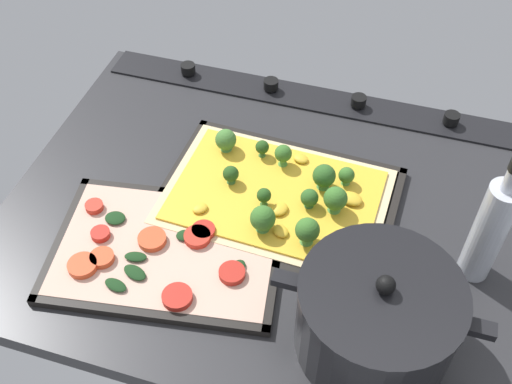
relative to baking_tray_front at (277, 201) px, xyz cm
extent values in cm
cube|color=#28282B|center=(0.31, 1.86, -1.87)|extent=(83.75, 64.13, 3.00)
cube|color=black|center=(0.31, -26.71, 0.03)|extent=(80.40, 7.00, 0.80)
cylinder|color=black|center=(-24.82, -26.71, 1.33)|extent=(2.80, 2.80, 1.80)
cylinder|color=black|center=(-8.07, -26.71, 1.33)|extent=(2.80, 2.80, 1.80)
cylinder|color=black|center=(8.68, -26.71, 1.33)|extent=(2.80, 2.80, 1.80)
cylinder|color=black|center=(25.43, -26.71, 1.33)|extent=(2.80, 2.80, 1.80)
cube|color=black|center=(0.00, 0.00, -0.12)|extent=(38.09, 27.62, 0.50)
cube|color=black|center=(-0.53, -12.42, 0.28)|extent=(37.03, 2.77, 1.30)
cube|color=black|center=(0.53, 12.42, 0.28)|extent=(37.03, 2.77, 1.30)
cube|color=black|center=(-17.89, 0.76, 0.28)|extent=(2.31, 26.09, 1.30)
cube|color=black|center=(17.89, -0.76, 0.28)|extent=(2.31, 26.09, 1.30)
cube|color=beige|center=(0.00, 0.00, 0.63)|extent=(35.59, 25.12, 1.00)
cube|color=gold|center=(0.00, 0.00, 1.33)|extent=(32.72, 22.63, 0.40)
cone|color=#4D8B3F|center=(-6.50, -3.72, 2.12)|extent=(2.02, 2.02, 1.18)
sphere|color=#2D5B23|center=(-6.50, -3.72, 4.09)|extent=(3.68, 3.68, 3.68)
cone|color=#5B9F46|center=(-9.79, -5.53, 1.98)|extent=(1.43, 1.43, 0.89)
sphere|color=#386B28|center=(-9.79, -5.53, 3.40)|extent=(2.60, 2.60, 2.60)
cone|color=#427635|center=(7.88, -0.45, 2.00)|extent=(1.42, 1.42, 0.94)
sphere|color=#264C1C|center=(7.88, -0.45, 3.44)|extent=(2.59, 2.59, 2.59)
cone|color=#427635|center=(1.50, 2.57, 2.16)|extent=(1.25, 1.25, 1.24)
sphere|color=#264C1C|center=(1.50, 2.57, 3.63)|extent=(2.27, 2.27, 2.27)
cone|color=#5B9F46|center=(-9.21, 0.54, 2.18)|extent=(2.02, 2.02, 1.29)
sphere|color=#386B28|center=(-9.21, 0.54, 4.21)|extent=(3.68, 3.68, 3.68)
cone|color=#427635|center=(4.82, -7.73, 2.07)|extent=(1.25, 1.25, 1.08)
sphere|color=#264C1C|center=(4.82, -7.73, 3.46)|extent=(2.28, 2.28, 2.28)
cone|color=#5B9F46|center=(0.23, 7.27, 2.04)|extent=(2.12, 2.12, 1.01)
sphere|color=#386B28|center=(0.23, 7.27, 3.99)|extent=(3.86, 3.86, 3.86)
cone|color=#4D8B3F|center=(-5.27, 0.81, 1.94)|extent=(1.53, 1.53, 0.81)
sphere|color=#2D5B23|center=(-5.27, 0.81, 3.39)|extent=(2.79, 2.79, 2.79)
cone|color=#68AD54|center=(11.08, -7.44, 1.95)|extent=(1.96, 1.96, 0.84)
sphere|color=#427533|center=(11.08, -7.44, 3.71)|extent=(3.56, 3.56, 3.56)
cone|color=#5B9F46|center=(-6.58, 7.74, 2.23)|extent=(2.01, 2.01, 1.40)
sphere|color=#386B28|center=(-6.58, 7.74, 4.30)|extent=(3.65, 3.65, 3.65)
cone|color=#5B9F46|center=(0.98, -6.76, 2.23)|extent=(1.58, 1.58, 1.39)
sphere|color=#386B28|center=(0.98, -6.76, 4.00)|extent=(2.87, 2.87, 2.87)
ellipsoid|color=gold|center=(10.61, 6.55, 1.91)|extent=(3.13, 3.13, 0.87)
ellipsoid|color=gold|center=(-1.22, 3.22, 1.96)|extent=(3.43, 3.64, 1.00)
ellipsoid|color=gold|center=(-2.53, 7.27, 1.93)|extent=(3.34, 3.21, 0.92)
ellipsoid|color=gold|center=(-1.65, -8.48, 1.92)|extent=(3.00, 2.61, 0.90)
ellipsoid|color=gold|center=(-11.39, -2.04, 2.07)|extent=(4.11, 3.42, 1.26)
cube|color=black|center=(13.03, 14.40, -0.12)|extent=(37.09, 28.36, 0.50)
cube|color=black|center=(14.69, 3.34, 0.28)|extent=(33.76, 6.24, 1.30)
cube|color=black|center=(11.36, 25.45, 0.28)|extent=(33.76, 6.24, 1.30)
cube|color=black|center=(-3.17, 11.96, 0.28)|extent=(4.70, 23.48, 1.30)
cube|color=black|center=(29.22, 16.84, 0.28)|extent=(4.70, 23.48, 1.30)
cube|color=#D2A791|center=(13.03, 14.40, 0.58)|extent=(34.36, 25.63, 0.90)
cylinder|color=#B22319|center=(8.17, 22.22, 1.53)|extent=(4.27, 4.27, 1.00)
cylinder|color=#B22319|center=(23.26, 15.29, 1.53)|extent=(2.88, 2.88, 1.00)
cylinder|color=#D14723|center=(21.07, 19.18, 1.53)|extent=(3.53, 3.53, 1.00)
cylinder|color=#D14723|center=(23.14, 21.26, 1.53)|extent=(4.28, 4.28, 1.00)
cylinder|color=red|center=(9.18, 11.62, 1.53)|extent=(4.03, 4.03, 1.00)
cylinder|color=#B22319|center=(2.18, 16.29, 1.53)|extent=(3.81, 3.81, 1.00)
cylinder|color=red|center=(26.63, 10.65, 1.53)|extent=(2.80, 2.80, 1.00)
cylinder|color=#B22319|center=(8.71, 10.25, 1.53)|extent=(3.56, 3.56, 1.00)
cylinder|color=#D14723|center=(15.45, 14.00, 1.53)|extent=(4.25, 4.25, 1.00)
ellipsoid|color=#193819|center=(15.49, 20.13, 1.43)|extent=(4.25, 3.21, 0.60)
ellipsoid|color=#193819|center=(11.16, 11.81, 1.43)|extent=(3.18, 2.95, 0.60)
ellipsoid|color=#193819|center=(16.52, 17.57, 1.43)|extent=(3.56, 2.33, 0.60)
ellipsoid|color=#193819|center=(17.19, 22.86, 1.43)|extent=(3.81, 2.57, 0.60)
ellipsoid|color=#193819|center=(1.75, 14.95, 1.43)|extent=(2.67, 3.11, 0.60)
ellipsoid|color=#193819|center=(22.55, 11.77, 1.43)|extent=(3.32, 2.83, 0.60)
cylinder|color=black|center=(-18.48, 20.17, 5.45)|extent=(20.29, 20.29, 11.63)
cylinder|color=black|center=(-18.48, 20.17, 11.66)|extent=(20.69, 20.69, 0.80)
sphere|color=black|center=(-18.48, 20.17, 13.26)|extent=(2.40, 2.40, 2.40)
cube|color=black|center=(-30.42, 20.17, 9.17)|extent=(3.60, 2.00, 1.20)
cube|color=black|center=(-6.53, 20.17, 9.17)|extent=(3.60, 2.00, 1.20)
cylinder|color=#B7BCC6|center=(-30.76, 4.34, 8.40)|extent=(4.59, 4.59, 17.53)
cylinder|color=#B7BCC6|center=(-30.76, 4.34, 18.91)|extent=(2.07, 2.07, 3.50)
camera|label=1|loc=(-15.53, 63.04, 74.42)|focal=43.32mm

